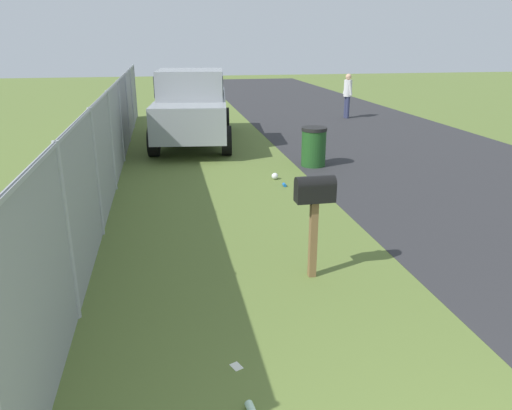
% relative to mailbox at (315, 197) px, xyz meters
% --- Properties ---
extents(mailbox, '(0.22, 0.48, 1.32)m').
position_rel_mailbox_xyz_m(mailbox, '(0.00, 0.00, 0.00)').
color(mailbox, brown).
rests_on(mailbox, ground).
extents(pickup_truck, '(5.51, 2.59, 2.09)m').
position_rel_mailbox_xyz_m(pickup_truck, '(8.71, 0.95, 0.05)').
color(pickup_truck, '#93999E').
rests_on(pickup_truck, ground).
extents(trash_bin, '(0.60, 0.60, 0.92)m').
position_rel_mailbox_xyz_m(trash_bin, '(5.53, -1.68, -0.59)').
color(trash_bin, '#1E4C1E').
rests_on(trash_bin, ground).
extents(pedestrian, '(0.49, 0.30, 1.64)m').
position_rel_mailbox_xyz_m(pedestrian, '(12.43, -5.07, -0.11)').
color(pedestrian, '#2D3351').
rests_on(pedestrian, ground).
extents(fence_section, '(17.20, 0.07, 1.95)m').
position_rel_mailbox_xyz_m(fence_section, '(5.63, 2.79, -0.01)').
color(fence_section, '#9EA3A8').
rests_on(fence_section, ground).
extents(litter_bag_near_hydrant, '(0.14, 0.14, 0.14)m').
position_rel_mailbox_xyz_m(litter_bag_near_hydrant, '(4.54, -0.53, -0.99)').
color(litter_bag_near_hydrant, silver).
rests_on(litter_bag_near_hydrant, ground).
extents(litter_wrapper_midfield_b, '(0.14, 0.12, 0.01)m').
position_rel_mailbox_xyz_m(litter_wrapper_midfield_b, '(-1.65, 1.22, -1.05)').
color(litter_wrapper_midfield_b, silver).
rests_on(litter_wrapper_midfield_b, ground).
extents(litter_can_midfield_a, '(0.12, 0.07, 0.07)m').
position_rel_mailbox_xyz_m(litter_can_midfield_a, '(3.97, -0.60, -1.02)').
color(litter_can_midfield_a, blue).
rests_on(litter_can_midfield_a, ground).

